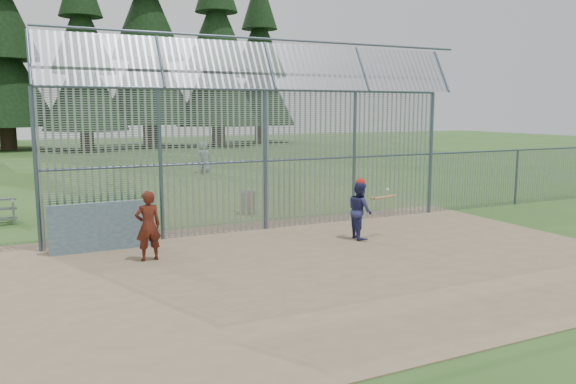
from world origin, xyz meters
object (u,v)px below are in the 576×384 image
batter (360,210)px  dugout_wall (103,227)px  trash_can (248,203)px  onlooker (148,226)px

batter → dugout_wall: bearing=84.4°
dugout_wall → batter: batter is taller
dugout_wall → trash_can: 5.88m
dugout_wall → onlooker: bearing=-59.6°
onlooker → trash_can: onlooker is taller
batter → onlooker: bearing=96.3°
onlooker → dugout_wall: bearing=-63.2°
trash_can → onlooker: bearing=-133.4°
batter → trash_can: bearing=25.0°
trash_can → dugout_wall: bearing=-148.7°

